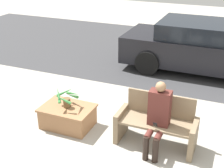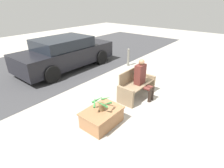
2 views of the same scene
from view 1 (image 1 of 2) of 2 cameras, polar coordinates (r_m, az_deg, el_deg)
The scene contains 6 objects.
road_surface at distance 10.44m, azimuth 15.27°, elevation 4.83°, with size 20.00×6.00×0.01m, color #38383A.
bench at distance 5.69m, azimuth 8.19°, elevation -7.17°, with size 1.43×0.58×0.91m.
person_seated at distance 5.38m, azimuth 8.39°, elevation -5.63°, with size 0.37×0.60×1.29m.
planter_box at distance 6.29m, azimuth -8.09°, elevation -5.74°, with size 1.01×0.72×0.43m.
potted_plant at distance 6.10m, azimuth -8.31°, elevation -2.54°, with size 0.50×0.51×0.40m.
parked_car at distance 9.11m, azimuth 16.61°, elevation 6.50°, with size 4.53×1.98×1.40m.
Camera 1 is at (1.15, -3.85, 3.39)m, focal length 50.00 mm.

